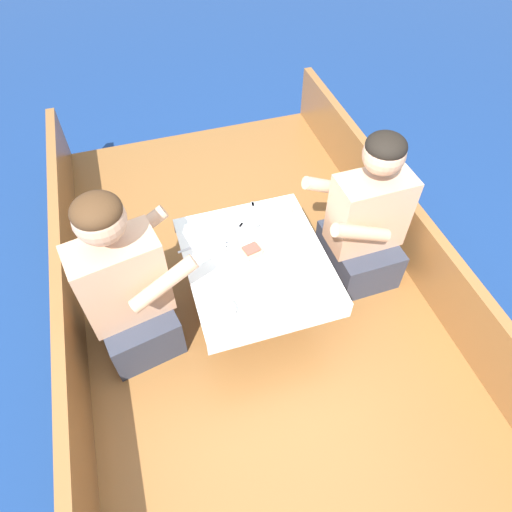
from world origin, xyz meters
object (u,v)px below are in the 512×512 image
Objects in this scene: person_port at (126,289)px; coffee_cup_port at (252,228)px; coffee_cup_starboard at (220,248)px; person_starboard at (365,224)px; sandwich at (251,251)px.

person_port is 11.18× the size of coffee_cup_port.
coffee_cup_starboard is (-0.20, -0.09, 0.00)m from coffee_cup_port.
person_port is 0.71m from coffee_cup_port.
person_port reaches higher than coffee_cup_port.
person_starboard is 8.86× the size of sandwich.
person_port is 10.66× the size of coffee_cup_starboard.
coffee_cup_starboard is at bearing -0.19° from person_port.
person_starboard is at bearing -8.05° from person_port.
person_starboard is 0.63m from coffee_cup_port.
coffee_cup_port is 0.22m from coffee_cup_starboard.
person_port is 0.64m from sandwich.
person_port is 0.50m from coffee_cup_starboard.
person_port reaches higher than sandwich.
sandwich is 0.16m from coffee_cup_starboard.
person_starboard is at bearing -1.41° from coffee_cup_starboard.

